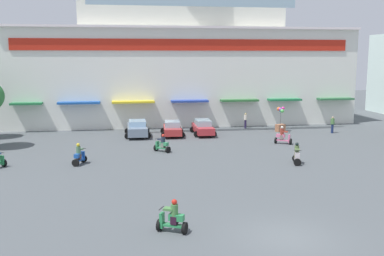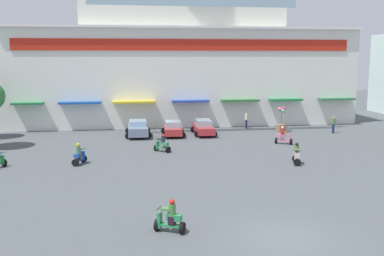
{
  "view_description": "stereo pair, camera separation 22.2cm",
  "coord_description": "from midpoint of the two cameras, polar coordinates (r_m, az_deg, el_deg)",
  "views": [
    {
      "loc": [
        -6.76,
        -17.27,
        7.63
      ],
      "look_at": [
        -1.46,
        16.82,
        2.09
      ],
      "focal_mm": 42.13,
      "sensor_mm": 36.0,
      "label": 1
    },
    {
      "loc": [
        -6.54,
        -17.3,
        7.63
      ],
      "look_at": [
        -1.46,
        16.82,
        2.09
      ],
      "focal_mm": 42.13,
      "sensor_mm": 36.0,
      "label": 2
    }
  ],
  "objects": [
    {
      "name": "parked_car_1",
      "position": [
        43.34,
        -2.29,
        -0.05
      ],
      "size": [
        2.41,
        4.09,
        1.43
      ],
      "color": "#AD2E2D",
      "rests_on": "ground"
    },
    {
      "name": "pedestrian_1",
      "position": [
        48.07,
        7.03,
        1.07
      ],
      "size": [
        0.43,
        0.43,
        1.66
      ],
      "color": "#281F45",
      "rests_on": "ground"
    },
    {
      "name": "parked_car_2",
      "position": [
        43.93,
        1.61,
        0.1
      ],
      "size": [
        2.24,
        4.45,
        1.48
      ],
      "color": "#B32C32",
      "rests_on": "ground"
    },
    {
      "name": "pedestrian_0",
      "position": [
        46.91,
        17.6,
        0.51
      ],
      "size": [
        0.53,
        0.53,
        1.67
      ],
      "color": "navy",
      "rests_on": "ground"
    },
    {
      "name": "scooter_rider_2",
      "position": [
        32.94,
        13.29,
        -3.37
      ],
      "size": [
        0.88,
        1.45,
        1.54
      ],
      "color": "black",
      "rests_on": "ground"
    },
    {
      "name": "scooter_rider_0",
      "position": [
        20.01,
        -2.47,
        -11.37
      ],
      "size": [
        1.41,
        1.06,
        1.51
      ],
      "color": "black",
      "rests_on": "ground"
    },
    {
      "name": "parked_car_0",
      "position": [
        43.32,
        -6.72,
        -0.03
      ],
      "size": [
        2.48,
        4.51,
        1.54
      ],
      "color": "slate",
      "rests_on": "ground"
    },
    {
      "name": "colonial_building",
      "position": [
        53.94,
        -1.4,
        10.89
      ],
      "size": [
        38.45,
        17.05,
        21.98
      ],
      "color": "white",
      "rests_on": "ground"
    },
    {
      "name": "balloon_vendor_cart",
      "position": [
        46.55,
        11.37,
        0.85
      ],
      "size": [
        1.05,
        0.89,
        2.54
      ],
      "color": "#A16848",
      "rests_on": "ground"
    },
    {
      "name": "scooter_rider_6",
      "position": [
        32.96,
        -13.92,
        -3.39
      ],
      "size": [
        0.98,
        1.56,
        1.56
      ],
      "color": "black",
      "rests_on": "ground"
    },
    {
      "name": "scooter_rider_7",
      "position": [
        40.1,
        11.65,
        -1.08
      ],
      "size": [
        1.5,
        1.23,
        1.58
      ],
      "color": "black",
      "rests_on": "ground"
    },
    {
      "name": "ground_plane",
      "position": [
        31.93,
        3.82,
        -4.72
      ],
      "size": [
        128.0,
        128.0,
        0.0
      ],
      "primitive_type": "plane",
      "color": "#4D5256"
    },
    {
      "name": "scooter_rider_3",
      "position": [
        36.14,
        -3.6,
        -2.1
      ],
      "size": [
        1.35,
        1.37,
        1.47
      ],
      "color": "black",
      "rests_on": "ground"
    }
  ]
}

